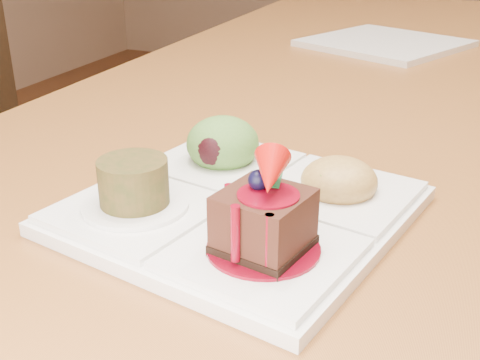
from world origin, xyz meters
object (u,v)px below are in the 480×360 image
at_px(dining_table, 423,101).
at_px(sampler_plate, 241,193).
at_px(second_plate, 385,43).
at_px(chair_left, 38,200).

relative_size(dining_table, sampler_plate, 5.78).
relative_size(dining_table, second_plate, 6.82).
bearing_deg(second_plate, sampler_plate, -89.99).
height_order(chair_left, sampler_plate, sampler_plate).
relative_size(chair_left, sampler_plate, 2.70).
relative_size(dining_table, chair_left, 2.14).
relative_size(sampler_plate, second_plate, 1.18).
bearing_deg(second_plate, chair_left, -147.07).
height_order(sampler_plate, second_plate, sampler_plate).
distance_m(dining_table, second_plate, 0.17).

